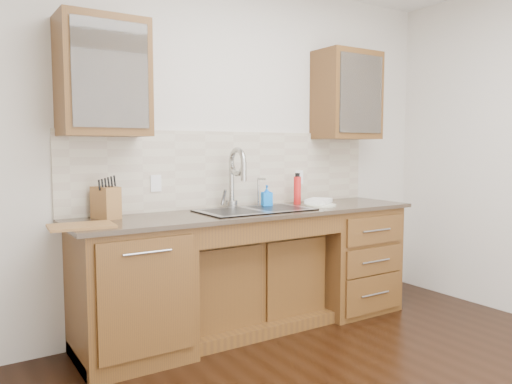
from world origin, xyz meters
TOP-DOWN VIEW (x-y plane):
  - wall_back at (0.00, 1.80)m, footprint 4.00×0.10m
  - base_cabinet_left at (-0.95, 1.44)m, footprint 0.70×0.62m
  - base_cabinet_center at (0.00, 1.53)m, footprint 1.20×0.44m
  - base_cabinet_right at (0.95, 1.44)m, footprint 0.70×0.62m
  - countertop at (0.00, 1.43)m, footprint 2.70×0.65m
  - backsplash at (0.00, 1.74)m, footprint 2.70×0.02m
  - sink at (0.00, 1.41)m, footprint 0.84×0.46m
  - faucet at (-0.07, 1.64)m, footprint 0.04×0.04m
  - filter_tap at (0.18, 1.65)m, footprint 0.02×0.02m
  - upper_cabinet_left at (-1.05, 1.58)m, footprint 0.55×0.34m
  - upper_cabinet_right at (1.05, 1.58)m, footprint 0.55×0.34m
  - outlet_left at (-0.65, 1.73)m, footprint 0.08×0.01m
  - outlet_right at (0.65, 1.73)m, footprint 0.08×0.01m
  - soap_bottle at (0.21, 1.57)m, footprint 0.10×0.10m
  - water_bottle at (0.53, 1.60)m, footprint 0.07×0.07m
  - plate at (0.61, 1.39)m, footprint 0.33×0.33m
  - dish_towel at (0.63, 1.44)m, footprint 0.28×0.26m
  - knife_block at (-1.05, 1.60)m, footprint 0.17×0.22m
  - cutting_board at (-1.28, 1.31)m, footprint 0.39×0.29m
  - cup_left_a at (-1.13, 1.58)m, footprint 0.16×0.16m
  - cup_left_b at (-0.91, 1.58)m, footprint 0.11×0.11m
  - cup_right_a at (0.91, 1.58)m, footprint 0.16×0.16m
  - cup_right_b at (1.13, 1.58)m, footprint 0.12×0.12m

SIDE VIEW (x-z plane):
  - base_cabinet_center at x=0.00m, z-range 0.00..0.70m
  - base_cabinet_left at x=-0.95m, z-range 0.00..0.88m
  - base_cabinet_right at x=0.95m, z-range 0.00..0.88m
  - sink at x=0.00m, z-range 0.73..0.92m
  - countertop at x=0.00m, z-range 0.88..0.91m
  - plate at x=0.61m, z-range 0.91..0.92m
  - cutting_board at x=-1.28m, z-range 0.91..0.93m
  - dish_towel at x=0.63m, z-range 0.93..0.96m
  - soap_bottle at x=0.21m, z-range 0.91..1.08m
  - knife_block at x=-1.05m, z-range 0.91..1.12m
  - water_bottle at x=0.53m, z-range 0.91..1.14m
  - filter_tap at x=0.18m, z-range 0.91..1.15m
  - faucet at x=-0.07m, z-range 0.91..1.31m
  - outlet_left at x=-0.65m, z-range 1.06..1.18m
  - outlet_right at x=0.65m, z-range 1.06..1.18m
  - backsplash at x=0.00m, z-range 0.91..1.50m
  - wall_back at x=0.00m, z-range 0.00..2.70m
  - cup_right_b at x=1.13m, z-range 1.72..1.82m
  - cup_left_b at x=-0.91m, z-range 1.72..1.82m
  - cup_left_a at x=-1.13m, z-range 1.72..1.82m
  - cup_right_a at x=0.91m, z-range 1.73..1.83m
  - upper_cabinet_left at x=-1.05m, z-range 1.45..2.20m
  - upper_cabinet_right at x=1.05m, z-range 1.45..2.20m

